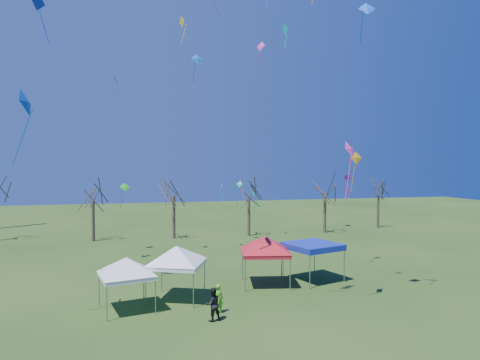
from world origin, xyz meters
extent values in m
plane|color=#244215|center=(0.00, 0.00, 0.00)|extent=(140.00, 140.00, 0.00)
cylinder|color=#3D2D21|center=(-10.77, 24.65, 2.14)|extent=(0.32, 0.32, 4.28)
cylinder|color=#3D2D21|center=(-2.37, 24.38, 2.32)|extent=(0.32, 0.32, 4.64)
cylinder|color=#3D2D21|center=(6.03, 24.04, 2.24)|extent=(0.32, 0.32, 4.49)
cylinder|color=#3D2D21|center=(15.36, 24.00, 2.24)|extent=(0.32, 0.32, 4.47)
cylinder|color=#3D2D21|center=(23.72, 26.07, 2.12)|extent=(0.32, 0.32, 4.23)
cylinder|color=gray|center=(-8.02, 0.12, 0.91)|extent=(0.05, 0.05, 1.81)
cylinder|color=gray|center=(-8.57, 2.60, 0.91)|extent=(0.05, 0.05, 1.81)
cylinder|color=gray|center=(-5.54, 0.68, 0.91)|extent=(0.05, 0.05, 1.81)
cylinder|color=gray|center=(-6.10, 3.15, 0.91)|extent=(0.05, 0.05, 1.81)
cube|color=white|center=(-7.06, 1.64, 1.92)|extent=(3.25, 3.25, 0.22)
pyramid|color=white|center=(-7.06, 1.64, 2.93)|extent=(3.75, 3.75, 0.91)
cylinder|color=gray|center=(-6.01, 2.14, 0.99)|extent=(0.06, 0.06, 1.98)
cylinder|color=gray|center=(-4.95, 4.71, 0.99)|extent=(0.06, 0.06, 1.98)
cylinder|color=gray|center=(-3.45, 1.08, 0.99)|extent=(0.06, 0.06, 1.98)
cylinder|color=gray|center=(-2.39, 3.65, 0.99)|extent=(0.06, 0.06, 1.98)
cube|color=white|center=(-4.20, 2.90, 2.10)|extent=(3.88, 3.88, 0.24)
pyramid|color=white|center=(-4.20, 2.90, 3.21)|extent=(3.89, 3.89, 0.99)
cylinder|color=gray|center=(0.15, 3.34, 1.02)|extent=(0.06, 0.06, 2.04)
cylinder|color=gray|center=(0.69, 6.15, 1.02)|extent=(0.06, 0.06, 2.04)
cylinder|color=gray|center=(2.96, 2.80, 1.02)|extent=(0.06, 0.06, 2.04)
cylinder|color=gray|center=(3.49, 5.61, 1.02)|extent=(0.06, 0.06, 2.04)
cube|color=red|center=(1.82, 4.48, 2.17)|extent=(3.59, 3.59, 0.25)
pyramid|color=red|center=(1.82, 4.48, 3.31)|extent=(4.26, 4.26, 1.02)
cylinder|color=gray|center=(4.37, 2.97, 1.09)|extent=(0.07, 0.07, 2.18)
cylinder|color=gray|center=(3.47, 5.88, 1.09)|extent=(0.07, 0.07, 2.18)
cylinder|color=gray|center=(7.29, 3.87, 1.09)|extent=(0.07, 0.07, 2.18)
cylinder|color=gray|center=(6.39, 6.78, 1.09)|extent=(0.07, 0.07, 2.18)
cube|color=#0F209F|center=(5.38, 4.88, 2.31)|extent=(4.09, 4.09, 0.26)
cube|color=#0F209F|center=(5.38, 4.88, 2.51)|extent=(4.09, 4.09, 0.13)
imported|color=#53C11E|center=(-2.26, 0.00, 0.78)|extent=(0.62, 0.46, 1.57)
imported|color=black|center=(-2.75, -1.11, 0.86)|extent=(0.95, 0.80, 1.72)
cone|color=#FF38C3|center=(2.88, 9.15, 17.09)|extent=(0.68, 0.85, 0.80)
cube|color=#FF38C3|center=(2.80, 9.29, 16.12)|extent=(0.33, 0.22, 1.54)
cone|color=#0DCDB4|center=(4.20, 21.16, 6.00)|extent=(0.76, 0.73, 0.73)
cube|color=#0DCDB4|center=(3.90, 21.42, 4.77)|extent=(0.58, 0.65, 2.10)
cone|color=green|center=(0.74, 3.27, 6.15)|extent=(0.91, 1.13, 0.82)
cube|color=green|center=(0.68, 3.03, 5.13)|extent=(0.51, 0.17, 1.55)
cone|color=gold|center=(10.44, 7.97, 8.57)|extent=(1.07, 0.38, 1.04)
cube|color=gold|center=(10.15, 7.94, 7.08)|extent=(0.11, 0.62, 2.47)
cone|color=#1229C3|center=(-13.11, 10.85, 19.54)|extent=(1.06, 1.15, 1.09)
cube|color=#1229C3|center=(-12.82, 11.20, 18.03)|extent=(0.75, 0.63, 2.46)
cone|color=#0DA4C9|center=(1.51, 17.36, 6.00)|extent=(0.29, 0.73, 0.71)
cube|color=#0DA4C9|center=(1.55, 17.59, 5.12)|extent=(0.51, 0.13, 1.41)
cone|color=green|center=(-7.40, 18.26, 6.00)|extent=(1.10, 0.89, 0.80)
cube|color=green|center=(-7.72, 18.18, 4.88)|extent=(0.22, 0.69, 1.78)
cone|color=#F336A0|center=(5.15, -0.73, 8.92)|extent=(1.21, 1.11, 0.98)
cube|color=#F336A0|center=(5.00, -0.84, 7.29)|extent=(0.28, 0.37, 2.72)
cube|color=#5F18AD|center=(1.25, 19.11, 23.65)|extent=(0.85, 0.13, 2.15)
cone|color=#76169E|center=(17.73, 23.05, 6.51)|extent=(0.87, 0.91, 0.88)
cube|color=#76169E|center=(17.85, 22.92, 5.19)|extent=(0.32, 0.30, 2.19)
cone|color=blue|center=(5.88, -1.13, 16.61)|extent=(1.06, 0.79, 0.85)
cube|color=blue|center=(5.59, -1.06, 15.55)|extent=(0.20, 0.62, 1.67)
cone|color=#0DD1BF|center=(5.47, 10.68, 19.02)|extent=(0.38, 0.96, 0.93)
cube|color=#0DD1BF|center=(5.48, 10.56, 18.16)|extent=(0.28, 0.07, 1.28)
cone|color=blue|center=(-11.72, 0.55, 11.10)|extent=(0.77, 1.50, 1.40)
cube|color=blue|center=(-11.80, 0.06, 9.37)|extent=(1.02, 0.20, 2.75)
cone|color=blue|center=(-0.98, 15.85, 17.52)|extent=(1.28, 0.85, 1.09)
cube|color=blue|center=(-1.31, 15.79, 16.35)|extent=(0.17, 0.71, 1.76)
cone|color=purple|center=(-8.36, 23.05, 16.83)|extent=(0.77, 1.19, 1.02)
cube|color=purple|center=(-8.37, 22.76, 15.51)|extent=(0.63, 0.06, 2.07)
cone|color=yellow|center=(-2.76, 11.99, 19.41)|extent=(0.51, 0.91, 0.89)
cube|color=yellow|center=(-2.67, 11.76, 18.34)|extent=(0.51, 0.22, 1.70)
camera|label=1|loc=(-6.65, -22.47, 8.00)|focal=32.00mm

